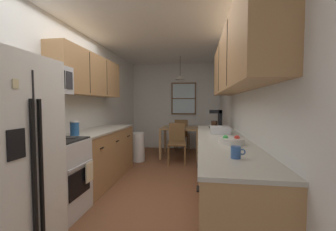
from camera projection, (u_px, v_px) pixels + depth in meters
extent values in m
plane|color=brown|center=(160.00, 178.00, 3.84)|extent=(12.00, 12.00, 0.00)
cube|color=silver|center=(89.00, 107.00, 3.97)|extent=(0.10, 9.00, 2.55)
cube|color=silver|center=(238.00, 108.00, 3.58)|extent=(0.10, 9.00, 2.55)
cube|color=silver|center=(175.00, 106.00, 6.40)|extent=(4.40, 0.10, 2.55)
cube|color=white|center=(159.00, 33.00, 3.71)|extent=(4.40, 9.00, 0.08)
cube|color=black|center=(36.00, 168.00, 1.71)|extent=(0.01, 0.01, 1.57)
cube|color=black|center=(34.00, 169.00, 1.67)|extent=(0.02, 0.02, 1.12)
cube|color=black|center=(41.00, 166.00, 1.75)|extent=(0.02, 0.02, 1.12)
cube|color=black|center=(16.00, 144.00, 1.52)|extent=(0.01, 0.15, 0.22)
cube|color=beige|center=(16.00, 84.00, 1.51)|extent=(0.01, 0.05, 0.07)
cube|color=white|center=(42.00, 107.00, 1.77)|extent=(0.01, 0.04, 0.05)
cube|color=silver|center=(55.00, 179.00, 2.51)|extent=(0.62, 0.62, 0.90)
cube|color=black|center=(80.00, 183.00, 2.47)|extent=(0.01, 0.43, 0.30)
cube|color=silver|center=(82.00, 165.00, 2.45)|extent=(0.02, 0.49, 0.02)
cube|color=black|center=(54.00, 140.00, 2.48)|extent=(0.59, 0.59, 0.02)
cube|color=silver|center=(32.00, 132.00, 2.52)|extent=(0.06, 0.62, 0.20)
cylinder|color=#2D2D2D|center=(35.00, 141.00, 2.37)|extent=(0.15, 0.15, 0.01)
cylinder|color=#2D2D2D|center=(51.00, 137.00, 2.64)|extent=(0.15, 0.15, 0.01)
cylinder|color=#2D2D2D|center=(57.00, 141.00, 2.33)|extent=(0.15, 0.15, 0.01)
cylinder|color=#2D2D2D|center=(72.00, 138.00, 2.60)|extent=(0.15, 0.15, 0.01)
cube|color=silver|center=(43.00, 79.00, 2.46)|extent=(0.38, 0.63, 0.34)
cube|color=black|center=(54.00, 78.00, 2.37)|extent=(0.01, 0.38, 0.22)
cube|color=#2D2D33|center=(69.00, 80.00, 2.65)|extent=(0.01, 0.13, 0.22)
cube|color=#A87A4C|center=(101.00, 156.00, 3.70)|extent=(0.60, 1.77, 0.87)
cube|color=#B7B2A3|center=(100.00, 130.00, 3.67)|extent=(0.63, 1.79, 0.03)
cube|color=black|center=(102.00, 148.00, 3.06)|extent=(0.02, 0.10, 0.01)
cube|color=black|center=(118.00, 141.00, 3.64)|extent=(0.02, 0.10, 0.01)
cube|color=black|center=(129.00, 136.00, 4.22)|extent=(0.02, 0.10, 0.01)
cube|color=#A87A4C|center=(90.00, 76.00, 3.60)|extent=(0.32, 1.87, 0.68)
cube|color=#2D2319|center=(90.00, 73.00, 3.27)|extent=(0.01, 0.01, 0.63)
cube|color=#2D2319|center=(107.00, 78.00, 3.88)|extent=(0.01, 0.01, 0.63)
cube|color=#A87A4C|center=(222.00, 173.00, 2.77)|extent=(0.60, 3.07, 0.87)
cube|color=#B7B2A3|center=(222.00, 139.00, 2.75)|extent=(0.63, 3.09, 0.03)
cube|color=black|center=(198.00, 189.00, 1.59)|extent=(0.02, 0.10, 0.01)
cube|color=black|center=(198.00, 165.00, 2.20)|extent=(0.02, 0.10, 0.01)
cube|color=black|center=(198.00, 152.00, 2.80)|extent=(0.02, 0.10, 0.01)
cube|color=black|center=(198.00, 144.00, 3.41)|extent=(0.02, 0.10, 0.01)
cube|color=black|center=(198.00, 138.00, 4.02)|extent=(0.02, 0.10, 0.01)
cube|color=#A87A4C|center=(235.00, 61.00, 2.63)|extent=(0.32, 2.77, 0.74)
cube|color=#2D2319|center=(227.00, 53.00, 2.20)|extent=(0.01, 0.01, 0.68)
cube|color=#2D2319|center=(219.00, 68.00, 3.10)|extent=(0.01, 0.01, 0.68)
cube|color=#A87F51|center=(180.00, 128.00, 5.39)|extent=(0.94, 0.82, 0.03)
cube|color=#A87F51|center=(160.00, 145.00, 5.10)|extent=(0.06, 0.06, 0.71)
cube|color=#A87F51|center=(197.00, 146.00, 4.97)|extent=(0.06, 0.06, 0.71)
cube|color=#A87F51|center=(165.00, 140.00, 5.85)|extent=(0.06, 0.06, 0.71)
cube|color=#A87F51|center=(197.00, 140.00, 5.72)|extent=(0.06, 0.06, 0.71)
cube|color=brown|center=(177.00, 144.00, 4.73)|extent=(0.43, 0.43, 0.04)
cube|color=brown|center=(177.00, 133.00, 4.90)|extent=(0.37, 0.06, 0.45)
cylinder|color=brown|center=(185.00, 156.00, 4.55)|extent=(0.04, 0.04, 0.43)
cylinder|color=brown|center=(168.00, 156.00, 4.57)|extent=(0.04, 0.04, 0.43)
cylinder|color=brown|center=(185.00, 152.00, 4.91)|extent=(0.04, 0.04, 0.43)
cylinder|color=brown|center=(169.00, 152.00, 4.93)|extent=(0.04, 0.04, 0.43)
cube|color=brown|center=(182.00, 135.00, 6.09)|extent=(0.43, 0.43, 0.04)
cube|color=brown|center=(181.00, 128.00, 5.90)|extent=(0.37, 0.06, 0.45)
cylinder|color=brown|center=(177.00, 142.00, 6.32)|extent=(0.04, 0.04, 0.43)
cylinder|color=brown|center=(189.00, 142.00, 6.24)|extent=(0.04, 0.04, 0.43)
cylinder|color=brown|center=(175.00, 144.00, 5.96)|extent=(0.04, 0.04, 0.43)
cylinder|color=brown|center=(188.00, 144.00, 5.88)|extent=(0.04, 0.04, 0.43)
cylinder|color=black|center=(180.00, 66.00, 5.31)|extent=(0.01, 0.01, 0.50)
cone|color=beige|center=(180.00, 78.00, 5.32)|extent=(0.26, 0.26, 0.10)
sphere|color=white|center=(180.00, 77.00, 5.32)|extent=(0.06, 0.06, 0.06)
cube|color=brown|center=(184.00, 99.00, 6.28)|extent=(0.73, 0.04, 0.94)
cube|color=silver|center=(184.00, 99.00, 6.26)|extent=(0.65, 0.01, 0.86)
cube|color=brown|center=(184.00, 99.00, 6.26)|extent=(0.65, 0.02, 0.03)
cylinder|color=white|center=(138.00, 147.00, 4.95)|extent=(0.30, 0.30, 0.67)
cylinder|color=#265999|center=(75.00, 129.00, 2.91)|extent=(0.12, 0.12, 0.19)
cylinder|color=white|center=(74.00, 122.00, 2.91)|extent=(0.12, 0.12, 0.02)
cube|color=beige|center=(89.00, 172.00, 2.61)|extent=(0.02, 0.16, 0.24)
cube|color=black|center=(215.00, 127.00, 3.84)|extent=(0.22, 0.18, 0.02)
cube|color=black|center=(220.00, 119.00, 3.82)|extent=(0.06, 0.18, 0.33)
cube|color=black|center=(216.00, 112.00, 3.83)|extent=(0.22, 0.18, 0.06)
cylinder|color=#331E14|center=(214.00, 124.00, 3.84)|extent=(0.11, 0.11, 0.11)
cylinder|color=white|center=(220.00, 128.00, 3.43)|extent=(0.09, 0.09, 0.09)
torus|color=white|center=(224.00, 128.00, 3.42)|extent=(0.05, 0.01, 0.05)
cylinder|color=#335999|center=(236.00, 152.00, 1.70)|extent=(0.08, 0.08, 0.10)
torus|color=#335999|center=(242.00, 152.00, 1.69)|extent=(0.05, 0.01, 0.05)
cylinder|color=silver|center=(231.00, 141.00, 2.33)|extent=(0.28, 0.28, 0.06)
cylinder|color=black|center=(231.00, 140.00, 2.33)|extent=(0.23, 0.23, 0.03)
sphere|color=red|center=(237.00, 138.00, 2.33)|extent=(0.06, 0.06, 0.06)
sphere|color=green|center=(226.00, 138.00, 2.35)|extent=(0.06, 0.06, 0.06)
cube|color=silver|center=(220.00, 130.00, 3.14)|extent=(0.28, 0.34, 0.10)
cylinder|color=#E0D14C|center=(180.00, 127.00, 5.31)|extent=(0.17, 0.17, 0.06)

